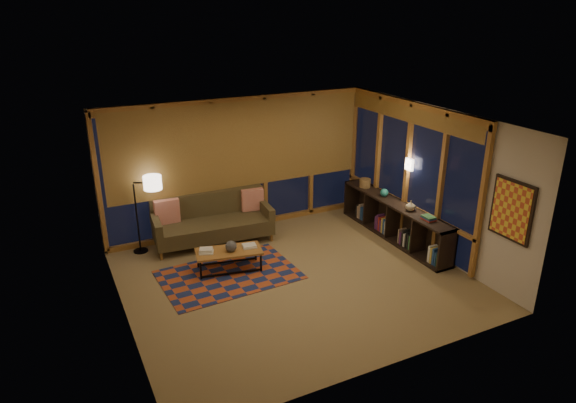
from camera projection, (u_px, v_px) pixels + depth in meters
name	position (u px, v px, depth m)	size (l,w,h in m)	color
floor	(295.00, 279.00, 8.67)	(5.50, 5.00, 0.01)	#A28552
ceiling	(296.00, 122.00, 7.69)	(5.50, 5.00, 0.01)	silver
walls	(295.00, 205.00, 8.18)	(5.51, 5.01, 2.70)	beige
window_wall_back	(240.00, 165.00, 10.21)	(5.30, 0.16, 2.60)	#AE7C3A
window_wall_right	(406.00, 172.00, 9.79)	(0.16, 3.70, 2.60)	#AE7C3A
wall_art	(511.00, 210.00, 7.71)	(0.06, 0.74, 0.94)	#C94A28
wall_sconce	(409.00, 164.00, 9.56)	(0.12, 0.18, 0.22)	white
sofa	(213.00, 220.00, 9.86)	(2.23, 0.90, 0.91)	brown
pillow_left	(167.00, 211.00, 9.67)	(0.47, 0.16, 0.47)	red
pillow_right	(252.00, 200.00, 10.26)	(0.44, 0.15, 0.44)	red
area_rug	(229.00, 275.00, 8.80)	(2.27, 1.51, 0.01)	#B24A22
coffee_table	(229.00, 260.00, 8.91)	(1.13, 0.52, 0.38)	#AE7C3A
book_stack_a	(206.00, 251.00, 8.75)	(0.26, 0.20, 0.08)	silver
book_stack_b	(249.00, 246.00, 8.95)	(0.25, 0.20, 0.05)	silver
ceramic_pot	(231.00, 246.00, 8.78)	(0.20, 0.20, 0.20)	black
floor_lamp	(137.00, 215.00, 9.38)	(0.50, 0.33, 1.50)	black
bookshelf	(394.00, 220.00, 10.06)	(0.40, 3.02, 0.76)	black
basket	(365.00, 183.00, 10.74)	(0.23, 0.23, 0.18)	olive
teal_bowl	(384.00, 193.00, 10.21)	(0.16, 0.16, 0.16)	#237F79
vase	(411.00, 205.00, 9.52)	(0.18, 0.18, 0.19)	#C2B38D
shelf_book_stack	(429.00, 218.00, 9.12)	(0.17, 0.24, 0.07)	silver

